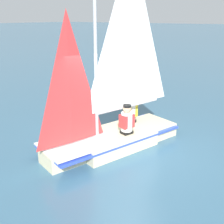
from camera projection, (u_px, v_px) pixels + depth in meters
ground_plane at (112, 146)px, 7.54m from camera, size 260.00×260.00×0.00m
sailboat_main at (113, 118)px, 7.31m from camera, size 2.38×4.02×5.12m
sailor_helm at (127, 124)px, 7.35m from camera, size 0.37×0.40×1.16m
sailor_crew at (130, 114)px, 8.13m from camera, size 0.37×0.40×1.16m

